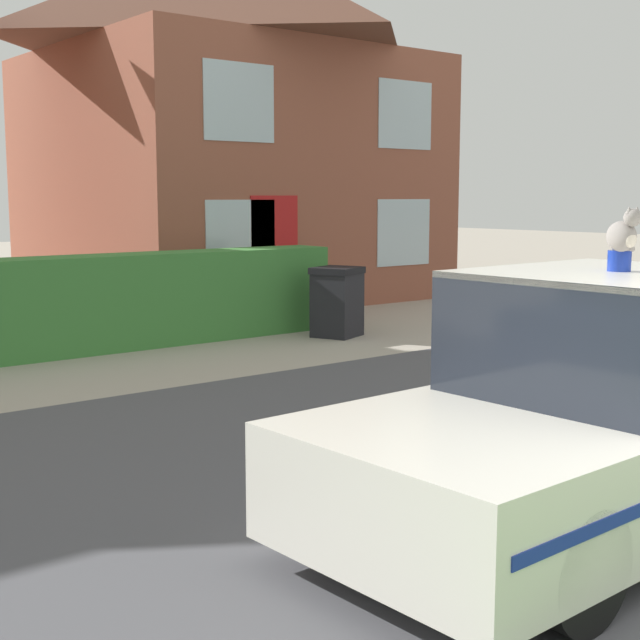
{
  "coord_description": "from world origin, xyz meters",
  "views": [
    {
      "loc": [
        -4.56,
        -1.09,
        2.09
      ],
      "look_at": [
        0.11,
        4.75,
        1.05
      ],
      "focal_mm": 50.0,
      "sensor_mm": 36.0,
      "label": 1
    }
  ],
  "objects": [
    {
      "name": "road_strip",
      "position": [
        0.0,
        4.13,
        0.01
      ],
      "size": [
        28.0,
        6.51,
        0.01
      ],
      "primitive_type": "cube",
      "color": "#4C4C51",
      "rests_on": "ground"
    },
    {
      "name": "garden_hedge",
      "position": [
        0.15,
        10.15,
        0.65
      ],
      "size": [
        8.25,
        0.76,
        1.3
      ],
      "primitive_type": "cube",
      "color": "#3D7F38",
      "rests_on": "ground"
    },
    {
      "name": "police_car",
      "position": [
        0.24,
        2.11,
        0.74
      ],
      "size": [
        4.07,
        1.89,
        1.74
      ],
      "rotation": [
        0.0,
        0.0,
        3.17
      ],
      "color": "black",
      "rests_on": "road_strip"
    },
    {
      "name": "cat",
      "position": [
        0.32,
        2.02,
        1.87
      ],
      "size": [
        0.25,
        0.28,
        0.28
      ],
      "rotation": [
        0.0,
        0.0,
        4.41
      ],
      "color": "gray",
      "rests_on": "police_car"
    },
    {
      "name": "house_right",
      "position": [
        5.8,
        14.98,
        3.77
      ],
      "size": [
        7.33,
        7.04,
        7.37
      ],
      "color": "#93513D",
      "rests_on": "ground"
    },
    {
      "name": "wheelie_bin",
      "position": [
        3.9,
        9.08,
        0.53
      ],
      "size": [
        0.85,
        0.83,
        1.04
      ],
      "rotation": [
        0.0,
        0.0,
        0.38
      ],
      "color": "black",
      "rests_on": "ground"
    }
  ]
}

